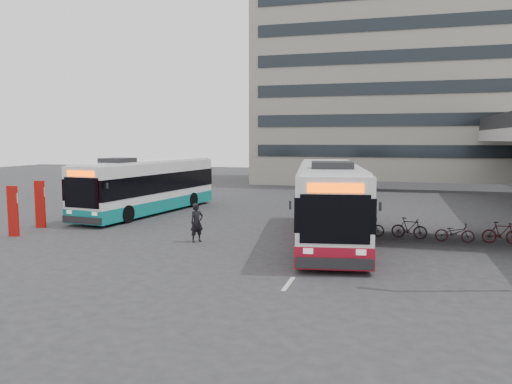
# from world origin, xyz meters

# --- Properties ---
(ground) EXTENTS (120.00, 120.00, 0.00)m
(ground) POSITION_xyz_m (0.00, 0.00, 0.00)
(ground) COLOR #28282B
(ground) RESTS_ON ground
(bike_shelter) EXTENTS (10.00, 4.00, 2.54)m
(bike_shelter) POSITION_xyz_m (8.50, 3.00, 1.52)
(bike_shelter) COLOR #595B60
(bike_shelter) RESTS_ON ground
(office_block) EXTENTS (30.00, 15.00, 25.00)m
(office_block) POSITION_xyz_m (6.00, 36.00, 12.50)
(office_block) COLOR gray
(office_block) RESTS_ON ground
(road_markings) EXTENTS (0.15, 7.60, 0.01)m
(road_markings) POSITION_xyz_m (2.50, -3.00, 0.01)
(road_markings) COLOR beige
(road_markings) RESTS_ON ground
(bus_main) EXTENTS (4.83, 13.21, 3.82)m
(bus_main) POSITION_xyz_m (2.79, 1.75, 1.78)
(bus_main) COLOR white
(bus_main) RESTS_ON ground
(bus_teal) EXTENTS (4.18, 12.54, 3.64)m
(bus_teal) POSITION_xyz_m (-9.52, 7.34, 1.69)
(bus_teal) COLOR white
(bus_teal) RESTS_ON ground
(pedestrian) EXTENTS (0.74, 0.78, 1.80)m
(pedestrian) POSITION_xyz_m (-2.97, -0.50, 0.90)
(pedestrian) COLOR black
(pedestrian) RESTS_ON ground
(sign_totem_south) EXTENTS (0.54, 0.22, 2.48)m
(sign_totem_south) POSITION_xyz_m (-12.12, -1.64, 1.28)
(sign_totem_south) COLOR #A60F0A
(sign_totem_south) RESTS_ON ground
(sign_totem_mid) EXTENTS (0.55, 0.26, 2.54)m
(sign_totem_mid) POSITION_xyz_m (-12.50, 0.76, 1.31)
(sign_totem_mid) COLOR #A60F0A
(sign_totem_mid) RESTS_ON ground
(sign_totem_north) EXTENTS (0.54, 0.25, 2.50)m
(sign_totem_north) POSITION_xyz_m (-12.20, 7.99, 1.29)
(sign_totem_north) COLOR #A60F0A
(sign_totem_north) RESTS_ON ground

